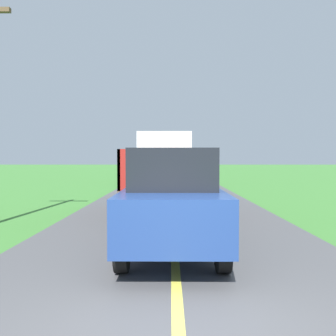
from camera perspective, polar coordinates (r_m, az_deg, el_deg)
centre_line at (r=3.57m, az=1.92°, el=-27.52°), size 0.14×108.00×0.01m
banana_truck_near at (r=12.10m, az=-0.65°, el=-0.09°), size 2.38×5.82×2.80m
banana_truck_far at (r=24.10m, az=-0.93°, el=0.79°), size 2.38×5.81×2.80m
following_car at (r=6.16m, az=0.72°, el=-5.38°), size 1.74×4.10×1.92m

